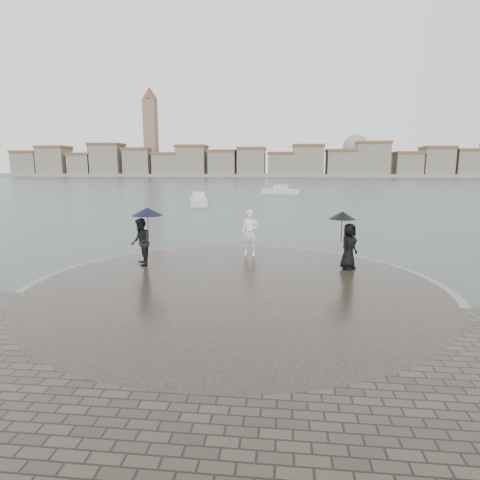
# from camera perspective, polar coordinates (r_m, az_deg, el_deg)

# --- Properties ---
(ground) EXTENTS (400.00, 400.00, 0.00)m
(ground) POSITION_cam_1_polar(r_m,az_deg,el_deg) (8.86, -3.45, -14.88)
(ground) COLOR #2B3835
(ground) RESTS_ON ground
(kerb_ring) EXTENTS (12.50, 12.50, 0.32)m
(kerb_ring) POSITION_cam_1_polar(r_m,az_deg,el_deg) (12.04, -0.67, -7.15)
(kerb_ring) COLOR gray
(kerb_ring) RESTS_ON ground
(quay_tip) EXTENTS (11.90, 11.90, 0.36)m
(quay_tip) POSITION_cam_1_polar(r_m,az_deg,el_deg) (12.03, -0.67, -7.06)
(quay_tip) COLOR #2D261E
(quay_tip) RESTS_ON ground
(statue) EXTENTS (0.71, 0.52, 1.80)m
(statue) POSITION_cam_1_polar(r_m,az_deg,el_deg) (15.59, 1.44, 1.03)
(statue) COLOR white
(statue) RESTS_ON quay_tip
(visitor_left) EXTENTS (1.27, 1.16, 2.04)m
(visitor_left) POSITION_cam_1_polar(r_m,az_deg,el_deg) (14.40, -13.67, 0.95)
(visitor_left) COLOR black
(visitor_left) RESTS_ON quay_tip
(visitor_right) EXTENTS (1.15, 1.02, 1.95)m
(visitor_right) POSITION_cam_1_polar(r_m,az_deg,el_deg) (14.01, 14.98, 0.32)
(visitor_right) COLOR black
(visitor_right) RESTS_ON quay_tip
(far_skyline) EXTENTS (260.00, 20.00, 37.00)m
(far_skyline) POSITION_cam_1_polar(r_m,az_deg,el_deg) (168.80, 3.63, 10.86)
(far_skyline) COLOR gray
(far_skyline) RESTS_ON ground
(boats) EXTENTS (37.20, 22.33, 1.50)m
(boats) POSITION_cam_1_polar(r_m,az_deg,el_deg) (48.40, 12.83, 5.99)
(boats) COLOR beige
(boats) RESTS_ON ground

